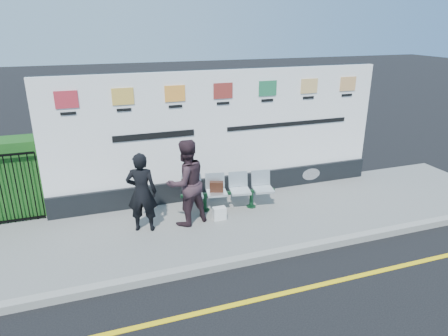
# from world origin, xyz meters

# --- Properties ---
(ground) EXTENTS (80.00, 80.00, 0.00)m
(ground) POSITION_xyz_m (0.00, 0.00, 0.00)
(ground) COLOR black
(pavement) EXTENTS (14.00, 3.00, 0.12)m
(pavement) POSITION_xyz_m (0.00, 2.50, 0.06)
(pavement) COLOR slate
(pavement) RESTS_ON ground
(kerb) EXTENTS (14.00, 0.18, 0.14)m
(kerb) POSITION_xyz_m (0.00, 1.00, 0.07)
(kerb) COLOR gray
(kerb) RESTS_ON ground
(yellow_line) EXTENTS (14.00, 0.10, 0.01)m
(yellow_line) POSITION_xyz_m (0.00, 0.00, 0.00)
(yellow_line) COLOR yellow
(yellow_line) RESTS_ON ground
(billboard) EXTENTS (8.00, 0.30, 3.00)m
(billboard) POSITION_xyz_m (0.50, 3.85, 1.42)
(billboard) COLOR black
(billboard) RESTS_ON pavement
(bench) EXTENTS (2.11, 0.85, 0.44)m
(bench) POSITION_xyz_m (0.36, 3.01, 0.34)
(bench) COLOR silver
(bench) RESTS_ON pavement
(woman_left) EXTENTS (0.69, 0.56, 1.65)m
(woman_left) POSITION_xyz_m (-1.59, 2.66, 0.94)
(woman_left) COLOR black
(woman_left) RESTS_ON pavement
(woman_right) EXTENTS (1.06, 0.93, 1.82)m
(woman_right) POSITION_xyz_m (-0.68, 2.65, 1.03)
(woman_right) COLOR #342228
(woman_right) RESTS_ON pavement
(handbag_brown) EXTENTS (0.32, 0.22, 0.24)m
(handbag_brown) POSITION_xyz_m (0.10, 3.05, 0.68)
(handbag_brown) COLOR #32180E
(handbag_brown) RESTS_ON bench
(carrier_bag_white) EXTENTS (0.28, 0.17, 0.28)m
(carrier_bag_white) POSITION_xyz_m (0.00, 2.58, 0.26)
(carrier_bag_white) COLOR silver
(carrier_bag_white) RESTS_ON pavement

